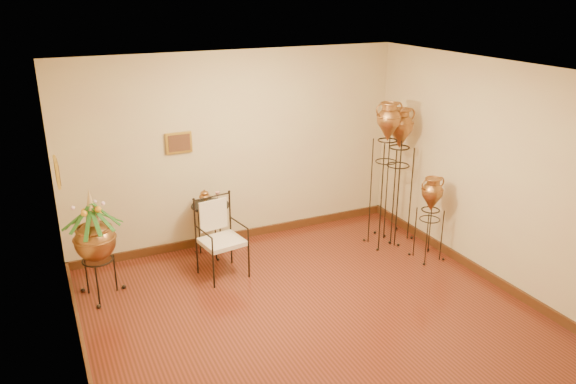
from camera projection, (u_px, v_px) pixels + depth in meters
name	position (u px, v px, depth m)	size (l,w,h in m)	color
ground	(316.00, 320.00, 6.43)	(5.00, 5.00, 0.00)	maroon
room_shell	(318.00, 177.00, 5.84)	(5.02, 5.02, 2.81)	#CEC185
amphora_tall	(385.00, 174.00, 7.99)	(0.51, 0.51, 2.14)	black
amphora_mid	(397.00, 173.00, 8.26)	(0.54, 0.54, 2.01)	black
amphora_short	(430.00, 218.00, 7.71)	(0.46, 0.46, 1.21)	black
planter_urn	(94.00, 237.00, 6.66)	(1.01, 1.01, 1.44)	black
armchair	(222.00, 239.00, 7.27)	(0.67, 0.64, 1.06)	black
side_table	(211.00, 228.00, 7.91)	(0.69, 0.69, 0.96)	black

